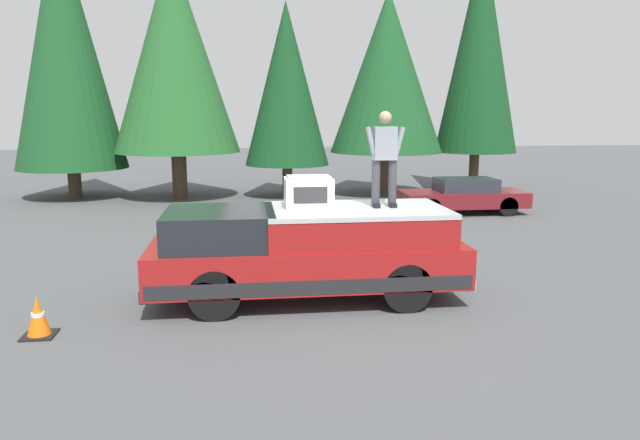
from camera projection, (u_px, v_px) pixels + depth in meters
ground_plane at (343, 296)px, 10.87m from camera, size 90.00×90.00×0.00m
pickup_truck at (307, 252)px, 10.54m from camera, size 2.01×5.54×1.65m
compressor_unit at (309, 192)px, 10.52m from camera, size 0.65×0.84×0.56m
person_on_truck_bed at (385, 156)px, 10.44m from camera, size 0.29×0.72×1.69m
parked_car_maroon at (463, 196)px, 19.58m from camera, size 1.64×4.10×1.16m
traffic_cone at (38, 318)px, 8.88m from camera, size 0.47×0.47×0.62m
conifer_far_left at (479, 47)px, 24.13m from camera, size 3.35×3.35×10.18m
conifer_left at (387, 73)px, 23.33m from camera, size 4.47×4.47×7.98m
conifer_center_left at (286, 85)px, 22.75m from camera, size 3.26×3.26×7.44m
conifer_center_right at (174, 53)px, 22.16m from camera, size 4.73×4.73×9.22m
conifer_right at (64, 45)px, 22.21m from camera, size 4.14×4.14×10.42m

